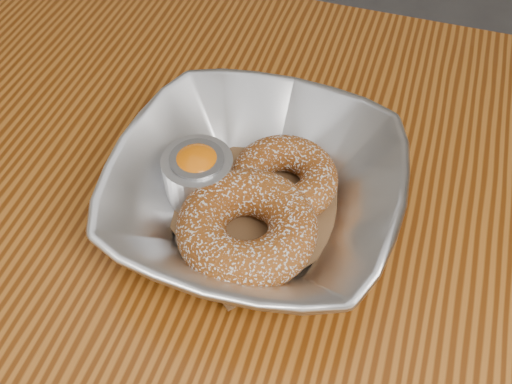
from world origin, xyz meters
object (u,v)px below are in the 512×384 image
(table, at_px, (166,305))
(donut_front, at_px, (247,228))
(serving_bowl, at_px, (256,192))
(ramekin, at_px, (198,174))
(donut_back, at_px, (284,178))

(table, xyz_separation_m, donut_front, (0.08, 0.02, 0.13))
(serving_bowl, xyz_separation_m, donut_front, (0.00, -0.04, 0.00))
(table, bearing_deg, ramekin, 72.15)
(table, distance_m, ramekin, 0.15)
(table, height_order, serving_bowl, serving_bowl)
(table, distance_m, donut_back, 0.18)
(table, relative_size, ramekin, 19.80)
(donut_back, bearing_deg, donut_front, -101.99)
(ramekin, bearing_deg, donut_back, 18.03)
(serving_bowl, height_order, donut_back, serving_bowl)
(table, relative_size, donut_front, 10.53)
(donut_back, xyz_separation_m, donut_front, (-0.01, -0.06, 0.00))
(table, height_order, ramekin, ramekin)
(table, height_order, donut_back, donut_back)
(donut_front, bearing_deg, table, -163.74)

